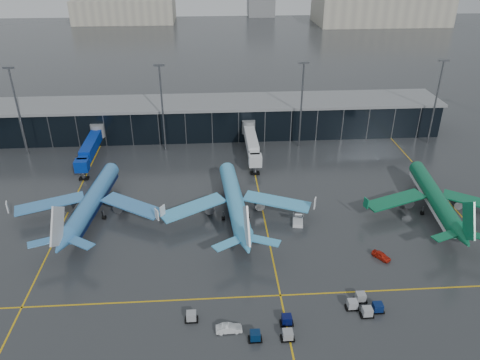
{
  "coord_description": "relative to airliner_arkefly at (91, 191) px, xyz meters",
  "views": [
    {
      "loc": [
        -1.48,
        -78.27,
        57.24
      ],
      "look_at": [
        5.0,
        18.0,
        6.0
      ],
      "focal_mm": 35.0,
      "sensor_mm": 36.0,
      "label": 1
    }
  ],
  "objects": [
    {
      "name": "flood_masts",
      "position": [
        33.56,
        35.17,
        7.6
      ],
      "size": [
        203.0,
        0.5,
        25.5
      ],
      "color": "#595B60",
      "rests_on": "ground"
    },
    {
      "name": "airliner_aer_lingus",
      "position": [
        77.74,
        -3.6,
        -0.16
      ],
      "size": [
        38.89,
        43.11,
        12.1
      ],
      "primitive_type": null,
      "rotation": [
        0.0,
        0.0,
        -0.12
      ],
      "color": "#0B613C",
      "rests_on": "ground"
    },
    {
      "name": "airliner_klm_near",
      "position": [
        31.94,
        -2.18,
        0.08
      ],
      "size": [
        38.71,
        43.34,
        12.58
      ],
      "primitive_type": null,
      "rotation": [
        0.0,
        0.0,
        0.07
      ],
      "color": "#44A8DF",
      "rests_on": "ground"
    },
    {
      "name": "jet_bridges",
      "position": [
        -6.44,
        28.16,
        -1.66
      ],
      "size": [
        94.0,
        27.5,
        7.2
      ],
      "color": "#595B60",
      "rests_on": "ground"
    },
    {
      "name": "distant_hangars",
      "position": [
        78.51,
        255.25,
        2.58
      ],
      "size": [
        260.0,
        71.0,
        22.0
      ],
      "color": "#B2AD99",
      "rests_on": "ground"
    },
    {
      "name": "airliner_arkefly",
      "position": [
        0.0,
        0.0,
        0.0
      ],
      "size": [
        39.78,
        44.12,
        12.42
      ],
      "primitive_type": null,
      "rotation": [
        0.0,
        0.0,
        -0.11
      ],
      "color": "#3A7DBE",
      "rests_on": "ground"
    },
    {
      "name": "service_van_red",
      "position": [
        60.01,
        -20.54,
        -5.54
      ],
      "size": [
        3.56,
        4.12,
        1.34
      ],
      "primitive_type": "imported",
      "rotation": [
        0.0,
        0.0,
        0.62
      ],
      "color": "#B51D0D",
      "rests_on": "ground"
    },
    {
      "name": "ground",
      "position": [
        28.56,
        -14.83,
        -6.21
      ],
      "size": [
        600.0,
        600.0,
        0.0
      ],
      "primitive_type": "plane",
      "color": "#282B2D",
      "rests_on": "ground"
    },
    {
      "name": "taxi_lines",
      "position": [
        38.56,
        -4.22,
        -6.2
      ],
      "size": [
        220.0,
        120.0,
        0.02
      ],
      "color": "gold",
      "rests_on": "ground"
    },
    {
      "name": "baggage_carts",
      "position": [
        42.79,
        -36.02,
        -5.45
      ],
      "size": [
        33.75,
        9.25,
        1.7
      ],
      "color": "black",
      "rests_on": "ground"
    },
    {
      "name": "terminal_pier",
      "position": [
        28.56,
        47.17,
        -0.79
      ],
      "size": [
        142.0,
        17.0,
        10.7
      ],
      "color": "black",
      "rests_on": "ground"
    },
    {
      "name": "mobile_airstair",
      "position": [
        45.71,
        -7.2,
        -5.44
      ],
      "size": [
        2.73,
        3.54,
        3.45
      ],
      "rotation": [
        0.0,
        0.0,
        -0.18
      ],
      "color": "silver",
      "rests_on": "ground"
    },
    {
      "name": "service_van_white",
      "position": [
        29.01,
        -37.75,
        -5.51
      ],
      "size": [
        4.33,
        1.66,
        1.41
      ],
      "primitive_type": "imported",
      "rotation": [
        0.0,
        0.0,
        1.61
      ],
      "color": "silver",
      "rests_on": "ground"
    }
  ]
}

